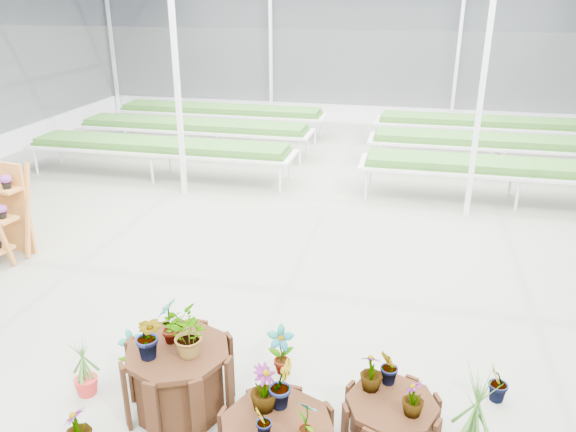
# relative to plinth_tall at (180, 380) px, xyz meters

# --- Properties ---
(ground_plane) EXTENTS (24.00, 24.00, 0.00)m
(ground_plane) POSITION_rel_plinth_tall_xyz_m (0.35, 2.49, -0.39)
(ground_plane) COLOR gray
(ground_plane) RESTS_ON ground
(greenhouse_shell) EXTENTS (18.00, 24.00, 4.50)m
(greenhouse_shell) POSITION_rel_plinth_tall_xyz_m (0.35, 2.49, 1.86)
(greenhouse_shell) COLOR white
(greenhouse_shell) RESTS_ON ground
(steel_frame) EXTENTS (18.00, 24.00, 4.50)m
(steel_frame) POSITION_rel_plinth_tall_xyz_m (0.35, 2.49, 1.86)
(steel_frame) COLOR silver
(steel_frame) RESTS_ON ground
(nursery_benches) EXTENTS (16.00, 7.00, 0.84)m
(nursery_benches) POSITION_rel_plinth_tall_xyz_m (0.35, 9.69, 0.03)
(nursery_benches) COLOR silver
(nursery_benches) RESTS_ON ground
(plinth_tall) EXTENTS (1.22, 1.22, 0.77)m
(plinth_tall) POSITION_rel_plinth_tall_xyz_m (0.00, 0.00, 0.00)
(plinth_tall) COLOR #32190B
(plinth_tall) RESTS_ON ground
(plinth_low) EXTENTS (1.23, 1.23, 0.43)m
(plinth_low) POSITION_rel_plinth_tall_xyz_m (2.20, 0.10, -0.17)
(plinth_low) COLOR #32190B
(plinth_low) RESTS_ON ground
(nursery_plants) EXTENTS (4.80, 2.88, 1.30)m
(nursery_plants) POSITION_rel_plinth_tall_xyz_m (1.00, -0.34, 0.12)
(nursery_plants) COLOR #366624
(nursery_plants) RESTS_ON ground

